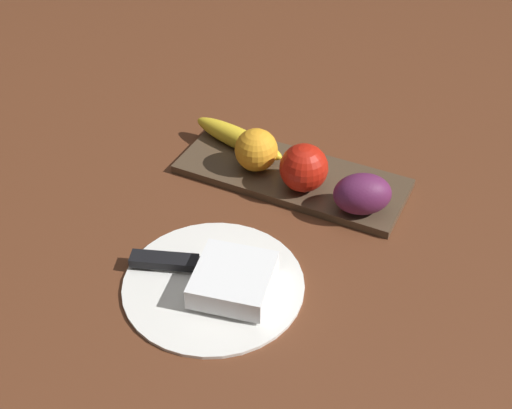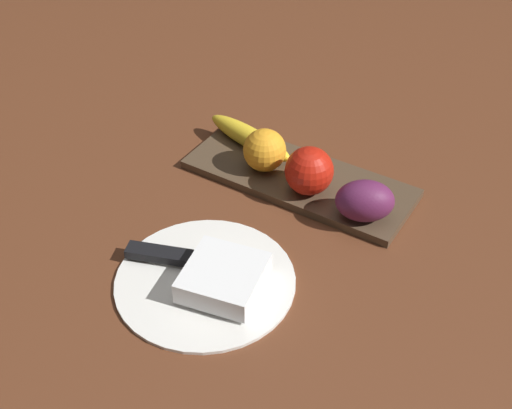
{
  "view_description": "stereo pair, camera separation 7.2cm",
  "coord_description": "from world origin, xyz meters",
  "px_view_note": "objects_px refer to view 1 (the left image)",
  "views": [
    {
      "loc": [
        0.35,
        -0.8,
        0.64
      ],
      "look_at": [
        0.04,
        -0.15,
        0.04
      ],
      "focal_mm": 47.52,
      "sensor_mm": 36.0,
      "label": 1
    },
    {
      "loc": [
        0.42,
        -0.76,
        0.64
      ],
      "look_at": [
        0.04,
        -0.15,
        0.04
      ],
      "focal_mm": 47.52,
      "sensor_mm": 36.0,
      "label": 2
    }
  ],
  "objects_px": {
    "dinner_plate": "(214,283)",
    "knife": "(176,262)",
    "fruit_tray": "(292,176)",
    "apple": "(304,168)",
    "grape_bunch": "(362,194)",
    "folded_napkin": "(233,279)",
    "banana": "(238,139)",
    "orange_near_apple": "(256,150)"
  },
  "relations": [
    {
      "from": "dinner_plate",
      "to": "banana",
      "type": "bearing_deg",
      "value": 111.04
    },
    {
      "from": "dinner_plate",
      "to": "folded_napkin",
      "type": "bearing_deg",
      "value": 0.0
    },
    {
      "from": "orange_near_apple",
      "to": "knife",
      "type": "distance_m",
      "value": 0.24
    },
    {
      "from": "knife",
      "to": "grape_bunch",
      "type": "bearing_deg",
      "value": 29.28
    },
    {
      "from": "banana",
      "to": "grape_bunch",
      "type": "bearing_deg",
      "value": 177.42
    },
    {
      "from": "grape_bunch",
      "to": "folded_napkin",
      "type": "distance_m",
      "value": 0.23
    },
    {
      "from": "orange_near_apple",
      "to": "dinner_plate",
      "type": "xyz_separation_m",
      "value": [
        0.06,
        -0.24,
        -0.04
      ]
    },
    {
      "from": "banana",
      "to": "orange_near_apple",
      "type": "relative_size",
      "value": 2.62
    },
    {
      "from": "banana",
      "to": "folded_napkin",
      "type": "relative_size",
      "value": 1.76
    },
    {
      "from": "apple",
      "to": "banana",
      "type": "height_order",
      "value": "apple"
    },
    {
      "from": "fruit_tray",
      "to": "orange_near_apple",
      "type": "bearing_deg",
      "value": -168.1
    },
    {
      "from": "apple",
      "to": "banana",
      "type": "relative_size",
      "value": 0.42
    },
    {
      "from": "fruit_tray",
      "to": "apple",
      "type": "relative_size",
      "value": 4.89
    },
    {
      "from": "dinner_plate",
      "to": "folded_napkin",
      "type": "distance_m",
      "value": 0.04
    },
    {
      "from": "dinner_plate",
      "to": "fruit_tray",
      "type": "bearing_deg",
      "value": 90.0
    },
    {
      "from": "fruit_tray",
      "to": "folded_napkin",
      "type": "bearing_deg",
      "value": -83.29
    },
    {
      "from": "dinner_plate",
      "to": "folded_napkin",
      "type": "relative_size",
      "value": 2.39
    },
    {
      "from": "dinner_plate",
      "to": "orange_near_apple",
      "type": "bearing_deg",
      "value": 102.98
    },
    {
      "from": "banana",
      "to": "apple",
      "type": "bearing_deg",
      "value": 172.49
    },
    {
      "from": "apple",
      "to": "grape_bunch",
      "type": "bearing_deg",
      "value": -7.71
    },
    {
      "from": "fruit_tray",
      "to": "orange_near_apple",
      "type": "distance_m",
      "value": 0.07
    },
    {
      "from": "knife",
      "to": "folded_napkin",
      "type": "bearing_deg",
      "value": -21.64
    },
    {
      "from": "dinner_plate",
      "to": "grape_bunch",
      "type": "bearing_deg",
      "value": 59.56
    },
    {
      "from": "banana",
      "to": "folded_napkin",
      "type": "height_order",
      "value": "banana"
    },
    {
      "from": "grape_bunch",
      "to": "orange_near_apple",
      "type": "bearing_deg",
      "value": 171.52
    },
    {
      "from": "folded_napkin",
      "to": "knife",
      "type": "distance_m",
      "value": 0.09
    },
    {
      "from": "banana",
      "to": "knife",
      "type": "distance_m",
      "value": 0.28
    },
    {
      "from": "banana",
      "to": "dinner_plate",
      "type": "xyz_separation_m",
      "value": [
        0.11,
        -0.27,
        -0.03
      ]
    },
    {
      "from": "banana",
      "to": "orange_near_apple",
      "type": "height_order",
      "value": "orange_near_apple"
    },
    {
      "from": "grape_bunch",
      "to": "folded_napkin",
      "type": "height_order",
      "value": "grape_bunch"
    },
    {
      "from": "grape_bunch",
      "to": "knife",
      "type": "relative_size",
      "value": 0.47
    },
    {
      "from": "knife",
      "to": "banana",
      "type": "bearing_deg",
      "value": 80.38
    },
    {
      "from": "folded_napkin",
      "to": "knife",
      "type": "height_order",
      "value": "folded_napkin"
    },
    {
      "from": "fruit_tray",
      "to": "dinner_plate",
      "type": "distance_m",
      "value": 0.25
    },
    {
      "from": "apple",
      "to": "dinner_plate",
      "type": "distance_m",
      "value": 0.23
    },
    {
      "from": "orange_near_apple",
      "to": "knife",
      "type": "bearing_deg",
      "value": -90.66
    },
    {
      "from": "dinner_plate",
      "to": "knife",
      "type": "xyz_separation_m",
      "value": [
        -0.06,
        0.0,
        0.01
      ]
    },
    {
      "from": "dinner_plate",
      "to": "folded_napkin",
      "type": "height_order",
      "value": "folded_napkin"
    },
    {
      "from": "fruit_tray",
      "to": "banana",
      "type": "distance_m",
      "value": 0.11
    },
    {
      "from": "dinner_plate",
      "to": "apple",
      "type": "bearing_deg",
      "value": 82.57
    },
    {
      "from": "banana",
      "to": "folded_napkin",
      "type": "xyz_separation_m",
      "value": [
        0.13,
        -0.27,
        -0.01
      ]
    },
    {
      "from": "fruit_tray",
      "to": "grape_bunch",
      "type": "bearing_deg",
      "value": -17.13
    }
  ]
}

